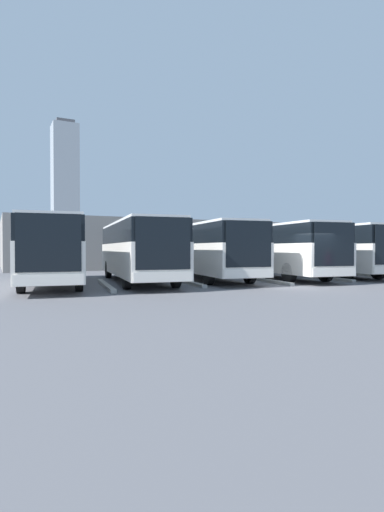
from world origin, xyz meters
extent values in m
plane|color=#5B5B60|center=(0.00, 0.00, 0.00)|extent=(600.00, 600.00, 0.00)
cube|color=silver|center=(-10.54, -5.15, 1.25)|extent=(4.11, 11.53, 1.60)
cube|color=black|center=(-10.54, -5.15, 2.54)|extent=(4.05, 11.35, 0.98)
cube|color=silver|center=(-10.54, -5.15, 3.09)|extent=(3.94, 11.06, 0.12)
cylinder|color=black|center=(-12.14, -8.45, 0.52)|extent=(0.45, 1.08, 1.05)
cylinder|color=black|center=(-9.94, -8.77, 0.52)|extent=(0.45, 1.08, 1.05)
cube|color=#9E9E99|center=(-8.43, -3.46, 0.07)|extent=(1.10, 5.99, 0.15)
cube|color=silver|center=(-6.33, -5.29, 1.25)|extent=(4.11, 11.53, 1.60)
cube|color=black|center=(-6.33, -5.29, 2.54)|extent=(4.05, 11.35, 0.98)
cube|color=silver|center=(-6.33, -5.29, 3.09)|extent=(3.94, 11.06, 0.12)
cylinder|color=black|center=(-6.93, -1.67, 0.52)|extent=(0.45, 1.08, 1.05)
cylinder|color=black|center=(-4.73, -1.99, 0.52)|extent=(0.45, 1.08, 1.05)
cylinder|color=black|center=(-7.93, -8.59, 0.52)|extent=(0.45, 1.08, 1.05)
cylinder|color=black|center=(-5.72, -8.91, 0.52)|extent=(0.45, 1.08, 1.05)
cube|color=#9E9E99|center=(-4.22, -3.60, 0.07)|extent=(1.10, 5.99, 0.15)
cube|color=silver|center=(-2.11, -5.18, 1.25)|extent=(4.11, 11.53, 1.60)
cube|color=black|center=(-2.11, -5.18, 2.54)|extent=(4.05, 11.35, 0.98)
cube|color=black|center=(-1.30, 0.42, 1.99)|extent=(2.20, 0.36, 2.08)
cube|color=silver|center=(-1.30, 0.42, 0.67)|extent=(2.38, 0.40, 0.40)
cube|color=silver|center=(-2.11, -5.18, 3.09)|extent=(3.94, 11.06, 0.12)
cylinder|color=black|center=(-2.71, -1.56, 0.52)|extent=(0.45, 1.08, 1.05)
cylinder|color=black|center=(-0.51, -1.88, 0.52)|extent=(0.45, 1.08, 1.05)
cylinder|color=black|center=(-3.71, -8.48, 0.52)|extent=(0.45, 1.08, 1.05)
cylinder|color=black|center=(-1.51, -8.80, 0.52)|extent=(0.45, 1.08, 1.05)
cube|color=#9E9E99|center=(0.00, -3.49, 0.07)|extent=(1.10, 5.99, 0.15)
cube|color=silver|center=(2.11, -6.11, 1.25)|extent=(4.11, 11.53, 1.60)
cube|color=black|center=(2.11, -6.11, 2.54)|extent=(4.05, 11.35, 0.98)
cube|color=black|center=(2.92, -0.52, 1.99)|extent=(2.20, 0.36, 2.08)
cube|color=silver|center=(2.92, -0.51, 0.67)|extent=(2.38, 0.40, 0.40)
cube|color=silver|center=(2.11, -6.11, 3.09)|extent=(3.94, 11.06, 0.12)
cylinder|color=black|center=(1.51, -2.49, 0.52)|extent=(0.45, 1.08, 1.05)
cylinder|color=black|center=(3.71, -2.81, 0.52)|extent=(0.45, 1.08, 1.05)
cylinder|color=black|center=(0.51, -9.42, 0.52)|extent=(0.45, 1.08, 1.05)
cylinder|color=black|center=(2.71, -9.73, 0.52)|extent=(0.45, 1.08, 1.05)
cube|color=#9E9E99|center=(4.22, -4.42, 0.07)|extent=(1.10, 5.99, 0.15)
cube|color=silver|center=(6.33, -5.86, 1.25)|extent=(4.11, 11.53, 1.60)
cube|color=black|center=(6.33, -5.86, 2.54)|extent=(4.05, 11.35, 0.98)
cube|color=black|center=(7.13, -0.26, 1.99)|extent=(2.20, 0.36, 2.08)
cube|color=silver|center=(7.13, -0.25, 0.67)|extent=(2.38, 0.40, 0.40)
cube|color=silver|center=(6.33, -5.86, 3.09)|extent=(3.94, 11.06, 0.12)
cylinder|color=black|center=(5.72, -2.24, 0.52)|extent=(0.45, 1.08, 1.05)
cylinder|color=black|center=(7.93, -2.55, 0.52)|extent=(0.45, 1.08, 1.05)
cylinder|color=black|center=(4.73, -9.16, 0.52)|extent=(0.45, 1.08, 1.05)
cylinder|color=black|center=(6.93, -9.48, 0.52)|extent=(0.45, 1.08, 1.05)
cube|color=#9E9E99|center=(8.43, -4.16, 0.07)|extent=(1.10, 5.99, 0.15)
cube|color=silver|center=(10.54, -6.24, 1.25)|extent=(4.11, 11.53, 1.60)
cube|color=black|center=(10.54, -6.24, 2.54)|extent=(4.05, 11.35, 0.98)
cube|color=black|center=(11.35, -0.64, 1.99)|extent=(2.20, 0.36, 2.08)
cube|color=silver|center=(11.35, -0.63, 0.67)|extent=(2.38, 0.40, 0.40)
cube|color=silver|center=(10.54, -6.24, 3.09)|extent=(3.94, 11.06, 0.12)
cylinder|color=black|center=(9.94, -2.62, 0.52)|extent=(0.45, 1.08, 1.05)
cylinder|color=black|center=(12.14, -2.93, 0.52)|extent=(0.45, 1.08, 1.05)
cylinder|color=black|center=(8.94, -9.54, 0.52)|extent=(0.45, 1.08, 1.05)
cylinder|color=black|center=(11.15, -9.86, 0.52)|extent=(0.45, 1.08, 1.05)
cube|color=gray|center=(0.00, -24.48, 2.20)|extent=(25.07, 13.70, 4.40)
cube|color=silver|center=(0.00, -32.83, 4.15)|extent=(25.07, 3.00, 0.24)
cylinder|color=slate|center=(-8.78, -33.93, 2.08)|extent=(0.20, 0.20, 4.15)
cylinder|color=slate|center=(8.78, -33.93, 2.08)|extent=(0.20, 0.20, 4.15)
cube|color=#ADB2B7|center=(-26.44, -241.68, 38.99)|extent=(15.22, 15.22, 77.97)
cube|color=#4C4C51|center=(-26.44, -241.68, 79.17)|extent=(10.66, 10.66, 2.40)
camera|label=1|loc=(13.09, 14.26, 1.78)|focal=28.00mm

